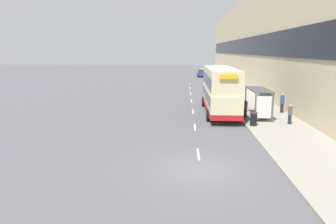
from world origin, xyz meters
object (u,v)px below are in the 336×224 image
object	(u,v)px
pedestrian_2	(282,103)
double_decker_bus_near	(220,90)
litter_bin	(254,119)
bus_shelter	(261,98)
pedestrian_3	(290,114)
pedestrian_at_shelter	(259,101)
car_0	(202,73)
pedestrian_1	(245,108)

from	to	relation	value
pedestrian_2	double_decker_bus_near	bearing A→B (deg)	-179.65
litter_bin	bus_shelter	bearing A→B (deg)	66.46
pedestrian_3	litter_bin	xyz separation A→B (m)	(-2.97, -0.64, -0.29)
double_decker_bus_near	pedestrian_at_shelter	xyz separation A→B (m)	(3.91, 0.98, -1.20)
double_decker_bus_near	car_0	size ratio (longest dim) A/B	2.75
bus_shelter	pedestrian_at_shelter	bearing A→B (deg)	79.52
pedestrian_3	pedestrian_at_shelter	bearing A→B (deg)	101.65
bus_shelter	litter_bin	distance (m)	3.29
bus_shelter	pedestrian_1	world-z (taller)	bus_shelter
pedestrian_1	pedestrian_2	distance (m)	4.59
double_decker_bus_near	bus_shelter	bearing A→B (deg)	-35.55
double_decker_bus_near	pedestrian_2	world-z (taller)	double_decker_bus_near
double_decker_bus_near	pedestrian_2	size ratio (longest dim) A/B	5.77
pedestrian_at_shelter	litter_bin	world-z (taller)	pedestrian_at_shelter
pedestrian_2	litter_bin	size ratio (longest dim) A/B	1.75
pedestrian_at_shelter	pedestrian_1	xyz separation A→B (m)	(-1.95, -3.41, -0.10)
pedestrian_3	pedestrian_1	bearing A→B (deg)	145.74
double_decker_bus_near	pedestrian_1	bearing A→B (deg)	-50.96
pedestrian_at_shelter	pedestrian_2	bearing A→B (deg)	-26.02
car_0	pedestrian_3	world-z (taller)	pedestrian_3
pedestrian_2	pedestrian_3	size ratio (longest dim) A/B	1.15
car_0	bus_shelter	bearing A→B (deg)	-86.26
bus_shelter	car_0	distance (m)	42.67
car_0	litter_bin	size ratio (longest dim) A/B	3.67
litter_bin	car_0	bearing A→B (deg)	91.97
bus_shelter	pedestrian_at_shelter	world-z (taller)	bus_shelter
bus_shelter	pedestrian_3	xyz separation A→B (m)	(1.75, -2.17, -0.92)
double_decker_bus_near	pedestrian_2	distance (m)	5.97
car_0	pedestrian_1	world-z (taller)	pedestrian_1
bus_shelter	car_0	size ratio (longest dim) A/B	1.09
pedestrian_at_shelter	litter_bin	size ratio (longest dim) A/B	1.75
bus_shelter	pedestrian_2	world-z (taller)	bus_shelter
pedestrian_1	litter_bin	xyz separation A→B (m)	(0.11, -2.74, -0.32)
car_0	pedestrian_3	xyz separation A→B (m)	(4.54, -44.74, 0.13)
bus_shelter	pedestrian_2	bearing A→B (deg)	43.18
double_decker_bus_near	pedestrian_3	size ratio (longest dim) A/B	6.62
car_0	pedestrian_1	distance (m)	42.67
bus_shelter	car_0	bearing A→B (deg)	93.74
pedestrian_1	pedestrian_3	distance (m)	3.73
pedestrian_3	bus_shelter	bearing A→B (deg)	128.92
car_0	litter_bin	distance (m)	45.40
car_0	pedestrian_1	size ratio (longest dim) A/B	2.33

